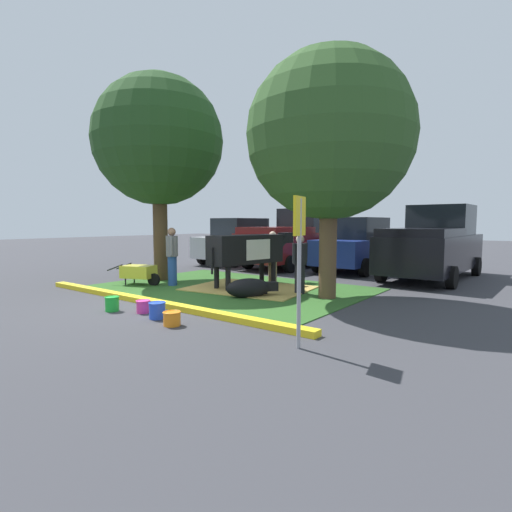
# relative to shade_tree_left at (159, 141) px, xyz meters

# --- Properties ---
(ground_plane) EXTENTS (80.00, 80.00, 0.00)m
(ground_plane) POSITION_rel_shade_tree_left_xyz_m (2.90, -2.18, -4.34)
(ground_plane) COLOR #38383D
(grass_island) EXTENTS (7.20, 5.09, 0.02)m
(grass_island) POSITION_rel_shade_tree_left_xyz_m (2.80, 0.14, -4.33)
(grass_island) COLOR #2D5B23
(grass_island) RESTS_ON ground
(curb_yellow) EXTENTS (8.40, 0.24, 0.12)m
(curb_yellow) POSITION_rel_shade_tree_left_xyz_m (2.80, -2.55, -4.28)
(curb_yellow) COLOR yellow
(curb_yellow) RESTS_ON ground
(hay_bedding) EXTENTS (3.50, 2.82, 0.04)m
(hay_bedding) POSITION_rel_shade_tree_left_xyz_m (3.29, 0.36, -4.32)
(hay_bedding) COLOR tan
(hay_bedding) RESTS_ON ground
(shade_tree_left) EXTENTS (3.99, 3.99, 6.37)m
(shade_tree_left) POSITION_rel_shade_tree_left_xyz_m (0.00, 0.00, 0.00)
(shade_tree_left) COLOR #4C3823
(shade_tree_left) RESTS_ON ground
(shade_tree_right) EXTENTS (3.93, 3.93, 5.83)m
(shade_tree_right) POSITION_rel_shade_tree_left_xyz_m (5.60, 0.49, -0.50)
(shade_tree_right) COLOR brown
(shade_tree_right) RESTS_ON ground
(cow_holstein) EXTENTS (1.05, 3.12, 1.53)m
(cow_holstein) POSITION_rel_shade_tree_left_xyz_m (3.03, 0.67, -3.27)
(cow_holstein) COLOR black
(cow_holstein) RESTS_ON ground
(calf_lying) EXTENTS (1.06, 1.23, 0.48)m
(calf_lying) POSITION_rel_shade_tree_left_xyz_m (4.06, -0.58, -4.10)
(calf_lying) COLOR black
(calf_lying) RESTS_ON ground
(person_handler) EXTENTS (0.40, 0.40, 1.69)m
(person_handler) POSITION_rel_shade_tree_left_xyz_m (1.17, -0.54, -3.43)
(person_handler) COLOR #23478C
(person_handler) RESTS_ON ground
(person_visitor_near) EXTENTS (0.53, 0.34, 1.57)m
(person_visitor_near) POSITION_rel_shade_tree_left_xyz_m (3.11, 1.73, -3.51)
(person_visitor_near) COLOR #9E7F5B
(person_visitor_near) RESTS_ON ground
(person_visitor_far) EXTENTS (0.34, 0.52, 1.51)m
(person_visitor_far) POSITION_rel_shade_tree_left_xyz_m (4.78, 0.57, -3.54)
(person_visitor_far) COLOR black
(person_visitor_far) RESTS_ON ground
(wheelbarrow) EXTENTS (1.59, 0.99, 0.63)m
(wheelbarrow) POSITION_rel_shade_tree_left_xyz_m (0.29, -1.04, -3.96)
(wheelbarrow) COLOR gold
(wheelbarrow) RESTS_ON ground
(parking_sign) EXTENTS (0.13, 0.44, 2.21)m
(parking_sign) POSITION_rel_shade_tree_left_xyz_m (7.01, -3.18, -2.79)
(parking_sign) COLOR #99999E
(parking_sign) RESTS_ON ground
(bucket_green) EXTENTS (0.30, 0.30, 0.31)m
(bucket_green) POSITION_rel_shade_tree_left_xyz_m (2.68, -3.46, -4.18)
(bucket_green) COLOR green
(bucket_green) RESTS_ON ground
(bucket_pink) EXTENTS (0.29, 0.29, 0.26)m
(bucket_pink) POSITION_rel_shade_tree_left_xyz_m (3.33, -3.16, -4.21)
(bucket_pink) COLOR #EA3893
(bucket_pink) RESTS_ON ground
(bucket_blue) EXTENTS (0.33, 0.33, 0.32)m
(bucket_blue) POSITION_rel_shade_tree_left_xyz_m (3.94, -3.29, -4.18)
(bucket_blue) COLOR blue
(bucket_blue) RESTS_ON ground
(bucket_orange) EXTENTS (0.33, 0.33, 0.25)m
(bucket_orange) POSITION_rel_shade_tree_left_xyz_m (4.56, -3.46, -4.21)
(bucket_orange) COLOR orange
(bucket_orange) RESTS_ON ground
(sedan_silver) EXTENTS (2.12, 4.45, 2.02)m
(sedan_silver) POSITION_rel_shade_tree_left_xyz_m (-1.33, 5.55, -3.36)
(sedan_silver) COLOR silver
(sedan_silver) RESTS_ON ground
(pickup_truck_maroon) EXTENTS (2.34, 5.45, 2.42)m
(pickup_truck_maroon) POSITION_rel_shade_tree_left_xyz_m (1.32, 5.92, -3.23)
(pickup_truck_maroon) COLOR maroon
(pickup_truck_maroon) RESTS_ON ground
(sedan_blue) EXTENTS (2.12, 4.45, 2.02)m
(sedan_blue) POSITION_rel_shade_tree_left_xyz_m (4.01, 6.10, -3.36)
(sedan_blue) COLOR navy
(sedan_blue) RESTS_ON ground
(pickup_truck_black) EXTENTS (2.34, 5.45, 2.42)m
(pickup_truck_black) POSITION_rel_shade_tree_left_xyz_m (6.77, 5.68, -3.23)
(pickup_truck_black) COLOR black
(pickup_truck_black) RESTS_ON ground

